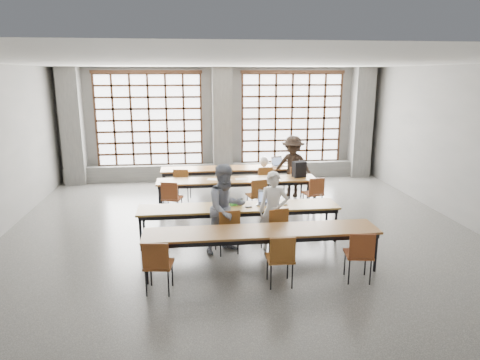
# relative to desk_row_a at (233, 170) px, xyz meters

# --- Properties ---
(floor) EXTENTS (11.00, 11.00, 0.00)m
(floor) POSITION_rel_desk_row_a_xyz_m (-0.16, -3.61, -0.66)
(floor) COLOR #474745
(floor) RESTS_ON ground
(ceiling) EXTENTS (11.00, 11.00, 0.00)m
(ceiling) POSITION_rel_desk_row_a_xyz_m (-0.16, -3.61, 2.84)
(ceiling) COLOR silver
(ceiling) RESTS_ON floor
(wall_back) EXTENTS (10.00, 0.00, 10.00)m
(wall_back) POSITION_rel_desk_row_a_xyz_m (-0.16, 1.89, 1.09)
(wall_back) COLOR #60605E
(wall_back) RESTS_ON floor
(wall_front) EXTENTS (10.00, 0.00, 10.00)m
(wall_front) POSITION_rel_desk_row_a_xyz_m (-0.16, -9.11, 1.09)
(wall_front) COLOR #60605E
(wall_front) RESTS_ON floor
(column_left) EXTENTS (0.60, 0.55, 3.50)m
(column_left) POSITION_rel_desk_row_a_xyz_m (-4.66, 1.61, 1.09)
(column_left) COLOR #535351
(column_left) RESTS_ON floor
(column_mid) EXTENTS (0.60, 0.55, 3.50)m
(column_mid) POSITION_rel_desk_row_a_xyz_m (-0.16, 1.61, 1.09)
(column_mid) COLOR #535351
(column_mid) RESTS_ON floor
(column_right) EXTENTS (0.60, 0.55, 3.50)m
(column_right) POSITION_rel_desk_row_a_xyz_m (4.34, 1.61, 1.09)
(column_right) COLOR #535351
(column_right) RESTS_ON floor
(window_left) EXTENTS (3.32, 0.12, 3.00)m
(window_left) POSITION_rel_desk_row_a_xyz_m (-2.41, 1.81, 1.24)
(window_left) COLOR white
(window_left) RESTS_ON wall_back
(window_right) EXTENTS (3.32, 0.12, 3.00)m
(window_right) POSITION_rel_desk_row_a_xyz_m (2.09, 1.81, 1.24)
(window_right) COLOR white
(window_right) RESTS_ON wall_back
(sill_ledge) EXTENTS (9.80, 0.35, 0.50)m
(sill_ledge) POSITION_rel_desk_row_a_xyz_m (-0.16, 1.69, -0.41)
(sill_ledge) COLOR #535351
(sill_ledge) RESTS_ON floor
(desk_row_a) EXTENTS (4.00, 0.70, 0.73)m
(desk_row_a) POSITION_rel_desk_row_a_xyz_m (0.00, 0.00, 0.00)
(desk_row_a) COLOR brown
(desk_row_a) RESTS_ON floor
(desk_row_b) EXTENTS (4.00, 0.70, 0.73)m
(desk_row_b) POSITION_rel_desk_row_a_xyz_m (-0.03, -1.35, 0.00)
(desk_row_b) COLOR brown
(desk_row_b) RESTS_ON floor
(desk_row_c) EXTENTS (4.00, 0.70, 0.73)m
(desk_row_c) POSITION_rel_desk_row_a_xyz_m (-0.24, -3.59, 0.00)
(desk_row_c) COLOR brown
(desk_row_c) RESTS_ON floor
(desk_row_d) EXTENTS (4.00, 0.70, 0.73)m
(desk_row_d) POSITION_rel_desk_row_a_xyz_m (-0.01, -4.96, 0.00)
(desk_row_d) COLOR brown
(desk_row_d) RESTS_ON floor
(chair_back_left) EXTENTS (0.50, 0.50, 0.88)m
(chair_back_left) POSITION_rel_desk_row_a_xyz_m (-1.42, -0.63, -0.13)
(chair_back_left) COLOR brown
(chair_back_left) RESTS_ON floor
(chair_back_mid) EXTENTS (0.42, 0.43, 0.88)m
(chair_back_mid) POSITION_rel_desk_row_a_xyz_m (0.80, -0.63, -0.13)
(chair_back_mid) COLOR brown
(chair_back_mid) RESTS_ON floor
(chair_back_right) EXTENTS (0.52, 0.52, 0.88)m
(chair_back_right) POSITION_rel_desk_row_a_xyz_m (1.62, -0.63, -0.13)
(chair_back_right) COLOR brown
(chair_back_right) RESTS_ON floor
(chair_mid_left) EXTENTS (0.52, 0.52, 0.88)m
(chair_mid_left) POSITION_rel_desk_row_a_xyz_m (-1.65, -1.97, -0.13)
(chair_mid_left) COLOR maroon
(chair_mid_left) RESTS_ON floor
(chair_mid_centre) EXTENTS (0.50, 0.50, 0.88)m
(chair_mid_centre) POSITION_rel_desk_row_a_xyz_m (0.39, -1.98, -0.13)
(chair_mid_centre) COLOR brown
(chair_mid_centre) RESTS_ON floor
(chair_mid_right) EXTENTS (0.49, 0.49, 0.88)m
(chair_mid_right) POSITION_rel_desk_row_a_xyz_m (1.79, -1.98, -0.13)
(chair_mid_right) COLOR brown
(chair_mid_right) RESTS_ON floor
(chair_front_left) EXTENTS (0.50, 0.50, 0.88)m
(chair_front_left) POSITION_rel_desk_row_a_xyz_m (-0.53, -4.22, -0.13)
(chair_front_left) COLOR brown
(chair_front_left) RESTS_ON floor
(chair_front_right) EXTENTS (0.52, 0.52, 0.88)m
(chair_front_right) POSITION_rel_desk_row_a_xyz_m (0.38, -4.22, -0.13)
(chair_front_right) COLOR brown
(chair_front_right) RESTS_ON floor
(chair_near_left) EXTENTS (0.47, 0.48, 0.88)m
(chair_near_left) POSITION_rel_desk_row_a_xyz_m (-1.72, -5.59, -0.13)
(chair_near_left) COLOR brown
(chair_near_left) RESTS_ON floor
(chair_near_mid) EXTENTS (0.43, 0.43, 0.88)m
(chair_near_mid) POSITION_rel_desk_row_a_xyz_m (0.18, -5.59, -0.13)
(chair_near_mid) COLOR brown
(chair_near_mid) RESTS_ON floor
(chair_near_right) EXTENTS (0.48, 0.48, 0.88)m
(chair_near_right) POSITION_rel_desk_row_a_xyz_m (1.47, -5.59, -0.13)
(chair_near_right) COLOR maroon
(chair_near_right) RESTS_ON floor
(student_male) EXTENTS (0.63, 0.50, 1.53)m
(student_male) POSITION_rel_desk_row_a_xyz_m (0.36, -4.09, 0.10)
(student_male) COLOR silver
(student_male) RESTS_ON floor
(student_female) EXTENTS (1.03, 0.96, 1.70)m
(student_female) POSITION_rel_desk_row_a_xyz_m (-0.54, -4.09, 0.19)
(student_female) COLOR #18274A
(student_female) RESTS_ON floor
(student_back) EXTENTS (1.24, 1.01, 1.67)m
(student_back) POSITION_rel_desk_row_a_xyz_m (1.60, -0.50, 0.17)
(student_back) COLOR black
(student_back) RESTS_ON floor
(laptop_front) EXTENTS (0.44, 0.40, 0.26)m
(laptop_front) POSITION_rel_desk_row_a_xyz_m (0.33, -3.48, 0.13)
(laptop_front) COLOR #A9A9AD
(laptop_front) RESTS_ON desk_row_c
(laptop_back) EXTENTS (0.45, 0.42, 0.26)m
(laptop_back) POSITION_rel_desk_row_a_xyz_m (1.33, 0.11, 0.13)
(laptop_back) COLOR silver
(laptop_back) RESTS_ON desk_row_a
(mouse) EXTENTS (0.10, 0.07, 0.04)m
(mouse) POSITION_rel_desk_row_a_xyz_m (0.71, -3.61, 0.08)
(mouse) COLOR white
(mouse) RESTS_ON desk_row_c
(green_box) EXTENTS (0.26, 0.15, 0.09)m
(green_box) POSITION_rel_desk_row_a_xyz_m (-0.29, -3.51, 0.11)
(green_box) COLOR green
(green_box) RESTS_ON desk_row_c
(phone) EXTENTS (0.14, 0.08, 0.01)m
(phone) POSITION_rel_desk_row_a_xyz_m (-0.06, -3.69, 0.07)
(phone) COLOR black
(phone) RESTS_ON desk_row_c
(paper_sheet_a) EXTENTS (0.34, 0.28, 0.00)m
(paper_sheet_a) POSITION_rel_desk_row_a_xyz_m (-0.63, -1.30, 0.07)
(paper_sheet_a) COLOR white
(paper_sheet_a) RESTS_ON desk_row_b
(paper_sheet_b) EXTENTS (0.36, 0.32, 0.00)m
(paper_sheet_b) POSITION_rel_desk_row_a_xyz_m (-0.33, -1.40, 0.07)
(paper_sheet_b) COLOR white
(paper_sheet_b) RESTS_ON desk_row_b
(paper_sheet_c) EXTENTS (0.30, 0.22, 0.00)m
(paper_sheet_c) POSITION_rel_desk_row_a_xyz_m (0.07, -1.35, 0.07)
(paper_sheet_c) COLOR silver
(paper_sheet_c) RESTS_ON desk_row_b
(backpack) EXTENTS (0.36, 0.28, 0.40)m
(backpack) POSITION_rel_desk_row_a_xyz_m (1.57, -1.30, 0.27)
(backpack) COLOR black
(backpack) RESTS_ON desk_row_b
(plastic_bag) EXTENTS (0.29, 0.25, 0.29)m
(plastic_bag) POSITION_rel_desk_row_a_xyz_m (0.90, 0.05, 0.21)
(plastic_bag) COLOR silver
(plastic_bag) RESTS_ON desk_row_a
(red_pouch) EXTENTS (0.20, 0.09, 0.06)m
(red_pouch) POSITION_rel_desk_row_a_xyz_m (-1.71, -5.51, -0.16)
(red_pouch) COLOR #A12413
(red_pouch) RESTS_ON chair_near_left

